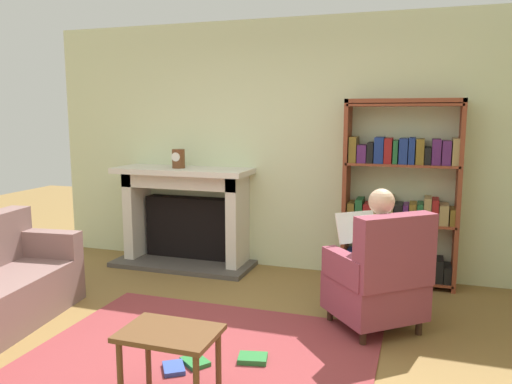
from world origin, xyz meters
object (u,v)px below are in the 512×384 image
mantel_clock (178,159)px  armchair_reading (380,279)px  side_table (170,343)px  bookshelf (400,198)px  seated_reader (372,251)px  fireplace (187,213)px

mantel_clock → armchair_reading: mantel_clock is taller
side_table → bookshelf: bearing=67.0°
mantel_clock → seated_reader: size_ratio=0.18×
bookshelf → side_table: bearing=-113.0°
armchair_reading → seated_reader: 0.23m
mantel_clock → armchair_reading: (2.28, -1.10, -0.79)m
fireplace → seated_reader: (2.17, -1.11, 0.04)m
bookshelf → armchair_reading: bookshelf is taller
mantel_clock → bookshelf: 2.39m
armchair_reading → seated_reader: seated_reader is taller
fireplace → side_table: size_ratio=2.81×
fireplace → bookshelf: 2.35m
armchair_reading → side_table: (-1.06, -1.45, -0.03)m
bookshelf → seated_reader: bearing=-97.7°
fireplace → seated_reader: 2.44m
seated_reader → armchair_reading: bearing=90.0°
bookshelf → fireplace: bearing=-179.2°
mantel_clock → seated_reader: 2.50m
mantel_clock → bookshelf: bookshelf is taller
bookshelf → mantel_clock: bearing=-176.7°
bookshelf → armchair_reading: bearing=-93.7°
bookshelf → side_table: size_ratio=3.30×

